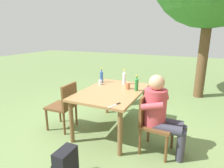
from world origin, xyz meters
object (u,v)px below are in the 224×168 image
bottle_blue (102,76)px  cup_glass (100,82)px  person_in_white_shirt (160,111)px  chair_far_right (152,120)px  cup_terracotta (128,86)px  table_knife (115,105)px  bottle_green (137,84)px  bottle_clear (124,78)px  dining_table (112,96)px  backpack_by_near_side (126,95)px  backpack_by_far_side (65,166)px  chair_near_right (65,104)px

bottle_blue → cup_glass: (0.15, 0.05, -0.08)m
person_in_white_shirt → cup_glass: person_in_white_shirt is taller
chair_far_right → cup_glass: (-0.59, -1.17, 0.31)m
cup_terracotta → table_knife: cup_terracotta is taller
chair_far_right → bottle_green: size_ratio=3.12×
bottle_clear → cup_terracotta: bottle_clear is taller
person_in_white_shirt → bottle_blue: (-0.75, -1.33, 0.22)m
chair_far_right → bottle_blue: bottle_blue is taller
chair_far_right → table_knife: (0.28, -0.47, 0.27)m
bottle_blue → bottle_green: bearing=73.2°
bottle_blue → bottle_green: size_ratio=1.06×
bottle_green → cup_terracotta: (-0.03, -0.17, -0.06)m
dining_table → chair_far_right: 0.88m
person_in_white_shirt → bottle_green: 0.76m
cup_terracotta → backpack_by_near_side: (-1.16, -0.46, -0.59)m
dining_table → table_knife: (0.60, 0.33, 0.10)m
bottle_blue → bottle_clear: bottle_clear is taller
backpack_by_near_side → backpack_by_far_side: backpack_by_near_side is taller
dining_table → person_in_white_shirt: person_in_white_shirt is taller
bottle_blue → table_knife: (1.02, 0.75, -0.12)m
bottle_green → cup_terracotta: 0.18m
bottle_green → bottle_clear: bearing=-132.2°
chair_near_right → bottle_clear: 1.23m
backpack_by_near_side → table_knife: bearing=16.0°
bottle_green → cup_glass: bottle_green is taller
cup_glass → backpack_by_near_side: 1.25m
cup_glass → backpack_by_near_side: cup_glass is taller
dining_table → backpack_by_near_side: dining_table is taller
bottle_blue → cup_terracotta: bottle_blue is taller
backpack_by_near_side → cup_glass: bearing=-6.8°
chair_near_right → backpack_by_far_side: chair_near_right is taller
chair_near_right → bottle_clear: size_ratio=2.90×
chair_near_right → bottle_blue: bearing=153.5°
chair_far_right → cup_glass: size_ratio=9.57×
person_in_white_shirt → chair_far_right: bearing=-93.4°
chair_far_right → backpack_by_far_side: (1.05, -0.79, -0.28)m
person_in_white_shirt → cup_glass: size_ratio=12.97×
bottle_blue → backpack_by_far_side: bottle_blue is taller
bottle_clear → table_knife: bottle_clear is taller
chair_near_right → backpack_by_far_side: 1.35m
cup_terracotta → table_knife: size_ratio=0.49×
dining_table → bottle_clear: 0.55m
chair_near_right → dining_table: bearing=112.1°
dining_table → bottle_clear: (-0.50, 0.04, 0.22)m
bottle_green → cup_terracotta: bearing=-100.1°
bottle_green → bottle_clear: (-0.32, -0.35, 0.01)m
bottle_blue → bottle_clear: 0.47m
bottle_green → backpack_by_near_side: (-1.19, -0.63, -0.65)m
person_in_white_shirt → dining_table: bearing=-109.8°
bottle_green → cup_glass: (-0.09, -0.76, -0.07)m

